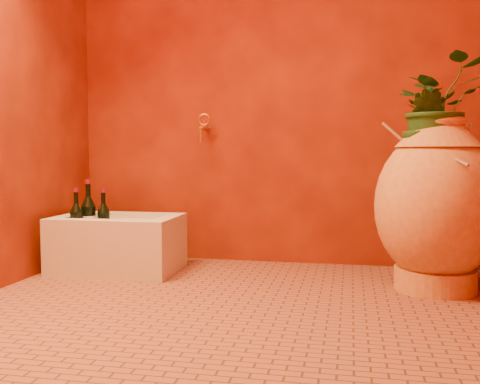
% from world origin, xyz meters
% --- Properties ---
extents(floor, '(2.50, 2.50, 0.00)m').
position_xyz_m(floor, '(0.00, 0.00, 0.00)').
color(floor, brown).
rests_on(floor, ground).
extents(wall_back, '(2.50, 0.02, 2.50)m').
position_xyz_m(wall_back, '(0.00, 1.00, 1.25)').
color(wall_back, '#551204').
rests_on(wall_back, ground).
extents(amphora, '(0.77, 0.77, 0.84)m').
position_xyz_m(amphora, '(0.85, 0.47, 0.42)').
color(amphora, '#D48A3C').
rests_on(amphora, floor).
extents(stone_basin, '(0.69, 0.47, 0.32)m').
position_xyz_m(stone_basin, '(-0.85, 0.55, 0.15)').
color(stone_basin, beige).
rests_on(stone_basin, floor).
extents(wine_bottle_a, '(0.07, 0.07, 0.30)m').
position_xyz_m(wine_bottle_a, '(-0.93, 0.55, 0.28)').
color(wine_bottle_a, black).
rests_on(wine_bottle_a, stone_basin).
extents(wine_bottle_b, '(0.07, 0.07, 0.30)m').
position_xyz_m(wine_bottle_b, '(-1.05, 0.46, 0.28)').
color(wine_bottle_b, black).
rests_on(wine_bottle_b, stone_basin).
extents(wine_bottle_c, '(0.08, 0.08, 0.35)m').
position_xyz_m(wine_bottle_c, '(-1.02, 0.54, 0.30)').
color(wine_bottle_c, black).
rests_on(wine_bottle_c, stone_basin).
extents(wall_tap, '(0.08, 0.16, 0.18)m').
position_xyz_m(wall_tap, '(-0.44, 0.91, 0.83)').
color(wall_tap, '#B37829').
rests_on(wall_tap, wall_back).
extents(plant_main, '(0.54, 0.51, 0.46)m').
position_xyz_m(plant_main, '(0.84, 0.49, 0.90)').
color(plant_main, '#1A4418').
rests_on(plant_main, amphora).
extents(plant_side, '(0.23, 0.21, 0.35)m').
position_xyz_m(plant_side, '(0.78, 0.44, 0.80)').
color(plant_side, '#1A4418').
rests_on(plant_side, amphora).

